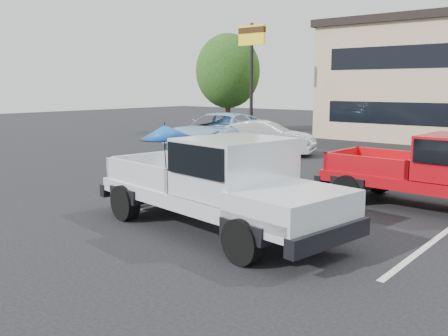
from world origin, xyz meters
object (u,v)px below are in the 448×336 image
(silver_sedan, at_px, (264,138))
(blue_suv, at_px, (220,133))
(tree_left, at_px, (228,71))
(silver_pickup, at_px, (225,180))
(motel_sign, at_px, (252,50))

(silver_sedan, xyz_separation_m, blue_suv, (-1.95, -0.48, 0.14))
(silver_sedan, bearing_deg, tree_left, 28.14)
(blue_suv, bearing_deg, tree_left, 117.25)
(silver_pickup, bearing_deg, tree_left, 137.46)
(motel_sign, height_order, silver_pickup, motel_sign)
(tree_left, distance_m, silver_sedan, 11.10)
(silver_pickup, distance_m, blue_suv, 12.18)
(motel_sign, bearing_deg, silver_sedan, -48.44)
(tree_left, distance_m, blue_suv, 10.14)
(motel_sign, xyz_separation_m, blue_suv, (1.85, -4.76, -3.82))
(tree_left, height_order, silver_pickup, tree_left)
(silver_sedan, bearing_deg, silver_pickup, -167.63)
(motel_sign, distance_m, silver_sedan, 6.96)
(tree_left, bearing_deg, silver_sedan, -43.05)
(motel_sign, xyz_separation_m, tree_left, (-4.00, 3.00, -0.92))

